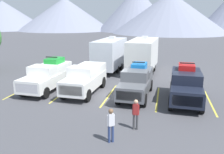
{
  "coord_description": "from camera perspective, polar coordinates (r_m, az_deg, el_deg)",
  "views": [
    {
      "loc": [
        4.07,
        -17.59,
        5.96
      ],
      "look_at": [
        0.0,
        0.92,
        1.2
      ],
      "focal_mm": 39.19,
      "sensor_mm": 36.0,
      "label": 1
    }
  ],
  "objects": [
    {
      "name": "lot_stripe_e",
      "position": [
        18.78,
        21.9,
        -5.45
      ],
      "size": [
        0.12,
        5.5,
        0.01
      ],
      "primitive_type": "cube",
      "color": "gold",
      "rests_on": "ground"
    },
    {
      "name": "person_b",
      "position": [
        13.16,
        5.55,
        -8.22
      ],
      "size": [
        0.37,
        0.23,
        1.69
      ],
      "color": "#3F3F42",
      "rests_on": "ground"
    },
    {
      "name": "person_a",
      "position": [
        11.83,
        -0.26,
        -10.72
      ],
      "size": [
        0.34,
        0.3,
        1.73
      ],
      "color": "navy",
      "rests_on": "ground"
    },
    {
      "name": "camper_trailer_b",
      "position": [
        26.43,
        7.23,
        5.39
      ],
      "size": [
        2.95,
        8.36,
        3.81
      ],
      "color": "white",
      "rests_on": "ground"
    },
    {
      "name": "mountain_ridge",
      "position": [
        96.73,
        7.23,
        14.61
      ],
      "size": [
        168.82,
        49.13,
        17.14
      ],
      "color": "gray",
      "rests_on": "ground"
    },
    {
      "name": "lot_stripe_c",
      "position": [
        18.93,
        -0.65,
        -4.23
      ],
      "size": [
        0.12,
        5.5,
        0.01
      ],
      "primitive_type": "cube",
      "color": "gold",
      "rests_on": "ground"
    },
    {
      "name": "pickup_truck_d",
      "position": [
        18.05,
        16.9,
        -1.71
      ],
      "size": [
        2.4,
        5.45,
        2.67
      ],
      "color": "black",
      "rests_on": "ground"
    },
    {
      "name": "lot_stripe_a",
      "position": [
        21.74,
        -19.93,
        -2.67
      ],
      "size": [
        0.12,
        5.5,
        0.01
      ],
      "primitive_type": "cube",
      "color": "gold",
      "rests_on": "ground"
    },
    {
      "name": "pickup_truck_a",
      "position": [
        20.79,
        -14.75,
        0.37
      ],
      "size": [
        2.41,
        5.71,
        2.62
      ],
      "color": "white",
      "rests_on": "ground"
    },
    {
      "name": "pickup_truck_b",
      "position": [
        19.4,
        -6.29,
        -0.26
      ],
      "size": [
        2.35,
        5.5,
        2.22
      ],
      "color": "white",
      "rests_on": "ground"
    },
    {
      "name": "ground_plane",
      "position": [
        19.01,
        -0.6,
        -4.17
      ],
      "size": [
        240.0,
        240.0,
        0.0
      ],
      "primitive_type": "plane",
      "color": "#47474C"
    },
    {
      "name": "pickup_truck_c",
      "position": [
        18.5,
        5.7,
        -0.98
      ],
      "size": [
        2.29,
        5.6,
        2.51
      ],
      "color": "#595B60",
      "rests_on": "ground"
    },
    {
      "name": "lot_stripe_d",
      "position": [
        18.5,
        10.57,
        -4.93
      ],
      "size": [
        0.12,
        5.5,
        0.01
      ],
      "primitive_type": "cube",
      "color": "gold",
      "rests_on": "ground"
    },
    {
      "name": "camper_trailer_a",
      "position": [
        26.9,
        -0.5,
        5.58
      ],
      "size": [
        2.74,
        7.71,
        3.74
      ],
      "color": "silver",
      "rests_on": "ground"
    },
    {
      "name": "lot_stripe_b",
      "position": [
        20.05,
        -10.97,
        -3.45
      ],
      "size": [
        0.12,
        5.5,
        0.01
      ],
      "primitive_type": "cube",
      "color": "gold",
      "rests_on": "ground"
    }
  ]
}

